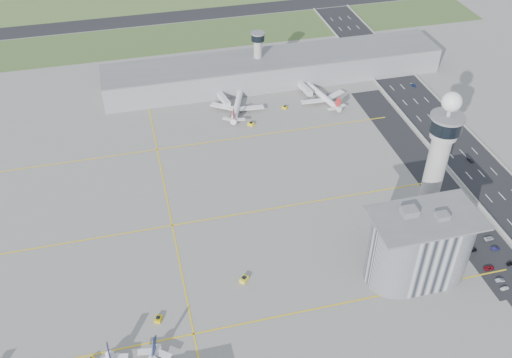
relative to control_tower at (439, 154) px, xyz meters
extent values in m
plane|color=gray|center=(-72.00, -8.00, -35.04)|extent=(1000.00, 1000.00, 0.00)
cube|color=#48642F|center=(-92.00, 217.00, -35.00)|extent=(480.00, 50.00, 0.08)
cube|color=#516831|center=(-92.00, 292.00, -35.00)|extent=(480.00, 60.00, 0.08)
cube|color=black|center=(-92.00, 254.00, -34.98)|extent=(480.00, 22.00, 0.10)
cube|color=#9E9E99|center=(29.00, -8.00, -34.44)|extent=(0.60, 500.00, 1.20)
cube|color=black|center=(18.00, -18.00, -35.00)|extent=(18.00, 260.00, 0.08)
cube|color=black|center=(16.00, -30.00, -34.99)|extent=(20.00, 44.00, 0.10)
cube|color=yellow|center=(-112.00, -38.00, -35.04)|extent=(260.00, 0.60, 0.01)
cube|color=yellow|center=(-112.00, 22.00, -35.04)|extent=(260.00, 0.60, 0.01)
cube|color=yellow|center=(-112.00, 82.00, -35.04)|extent=(260.00, 0.60, 0.01)
cube|color=yellow|center=(-112.00, 22.00, -35.04)|extent=(0.60, 260.00, 0.01)
cylinder|color=#ADAAA5|center=(0.00, 0.00, -11.04)|extent=(8.40, 8.40, 48.00)
cylinder|color=#ADAAA5|center=(0.00, 0.00, 10.96)|extent=(11.00, 11.00, 4.00)
cylinder|color=black|center=(0.00, 0.00, 14.96)|extent=(13.00, 13.00, 6.00)
cylinder|color=slate|center=(0.00, 0.00, 18.46)|extent=(14.00, 14.00, 1.00)
cylinder|color=#ADAAA5|center=(0.00, 0.00, 20.96)|extent=(1.60, 1.60, 5.00)
sphere|color=white|center=(0.00, 0.00, 25.46)|extent=(8.00, 8.00, 8.00)
cylinder|color=#ADAAA5|center=(-42.00, 142.00, -21.04)|extent=(5.00, 5.00, 28.00)
cylinder|color=black|center=(-42.00, 142.00, -6.04)|extent=(8.00, 8.00, 4.00)
cylinder|color=slate|center=(-42.00, 142.00, -3.54)|extent=(8.60, 8.60, 0.80)
cube|color=#B2B2B7|center=(-20.00, -30.00, -20.04)|extent=(18.00, 24.00, 30.00)
cylinder|color=#B2B2B7|center=(-29.00, -30.00, -20.04)|extent=(24.00, 24.00, 30.00)
cylinder|color=#B2B2B7|center=(-11.00, -30.00, -20.04)|extent=(24.00, 24.00, 30.00)
cube|color=slate|center=(-20.00, -30.00, -4.64)|extent=(42.00, 24.00, 0.80)
cube|color=slate|center=(-26.00, -27.00, -3.04)|extent=(6.00, 5.00, 3.00)
cube|color=slate|center=(-15.00, -32.00, -3.34)|extent=(5.00, 4.00, 2.40)
cube|color=gray|center=(-32.00, 140.00, -27.54)|extent=(210.00, 32.00, 15.00)
cube|color=slate|center=(-32.00, 140.00, -19.64)|extent=(210.00, 32.00, 0.80)
imported|color=white|center=(11.32, -46.99, -34.42)|extent=(3.78, 1.88, 1.24)
imported|color=gray|center=(11.88, -42.84, -34.42)|extent=(3.94, 1.84, 1.25)
imported|color=maroon|center=(11.25, -35.84, -34.42)|extent=(4.51, 2.18, 1.24)
imported|color=black|center=(9.88, -24.91, -34.39)|extent=(4.62, 2.24, 1.30)
imported|color=navy|center=(10.27, -19.78, -34.43)|extent=(3.79, 2.04, 1.22)
imported|color=silver|center=(11.11, -10.80, -34.38)|extent=(4.04, 1.55, 1.32)
imported|color=black|center=(21.29, -35.79, -34.42)|extent=(3.78, 1.92, 1.23)
imported|color=#19194B|center=(20.00, -26.60, -34.43)|extent=(3.87, 1.78, 1.23)
imported|color=#BCBBC3|center=(20.80, -20.46, -34.43)|extent=(4.44, 2.14, 1.22)
imported|color=gray|center=(21.82, -10.54, -34.47)|extent=(4.10, 2.17, 1.13)
imported|color=black|center=(43.02, 32.79, -34.39)|extent=(1.82, 4.10, 1.31)
imported|color=navy|center=(49.98, 110.93, -34.48)|extent=(2.23, 4.16, 1.11)
imported|color=#8B97A2|center=(35.86, 169.71, -34.49)|extent=(1.74, 3.37, 1.09)
camera|label=1|loc=(-120.94, -167.91, 140.47)|focal=40.00mm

